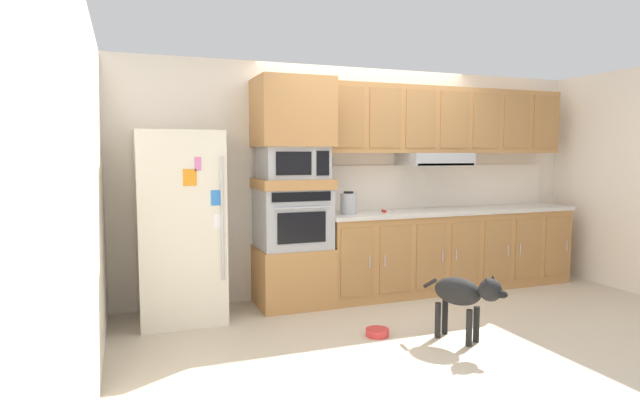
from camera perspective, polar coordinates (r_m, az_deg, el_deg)
ground_plane at (r=5.21m, az=10.02°, el=-12.33°), size 9.60×9.60×0.00m
back_kitchen_wall at (r=5.96m, az=4.77°, el=2.17°), size 6.20×0.12×2.50m
side_panel_left at (r=4.28m, az=-23.90°, el=0.61°), size 0.12×7.10×2.50m
side_panel_right at (r=6.85m, az=30.81°, el=1.84°), size 0.12×7.10×2.50m
refrigerator at (r=5.01m, az=-15.06°, el=-2.79°), size 0.76×0.73×1.76m
oven_base_cabinet at (r=5.41m, az=-2.99°, el=-8.30°), size 0.74×0.62×0.60m
built_in_oven at (r=5.30m, az=-3.01°, el=-1.98°), size 0.70×0.62×0.60m
appliance_mid_shelf at (r=5.27m, az=-3.04°, el=1.80°), size 0.74×0.62×0.10m
microwave at (r=5.26m, az=-3.04°, el=4.08°), size 0.64×0.54×0.32m
appliance_upper_cabinet at (r=5.28m, az=-3.07°, el=9.52°), size 0.74×0.62×0.68m
lower_cabinet_run at (r=6.20m, az=13.98°, el=-5.39°), size 3.04×0.63×0.88m
countertop_slab at (r=6.14m, az=14.05°, el=-1.16°), size 3.08×0.64×0.04m
backsplash_panel at (r=6.35m, az=12.63°, el=1.52°), size 3.08×0.02×0.50m
upper_cabinet_with_hood at (r=6.21m, az=13.52°, el=8.19°), size 3.04×0.48×0.88m
screwdriver at (r=5.68m, az=7.09°, el=-1.20°), size 0.14×0.12×0.03m
electric_kettle at (r=5.45m, az=3.13°, el=-0.37°), size 0.17×0.17×0.24m
dog at (r=4.51m, az=15.52°, el=-9.87°), size 0.41×0.70×0.58m
dog_food_bowl at (r=4.61m, az=6.30°, el=-14.18°), size 0.20×0.20×0.06m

